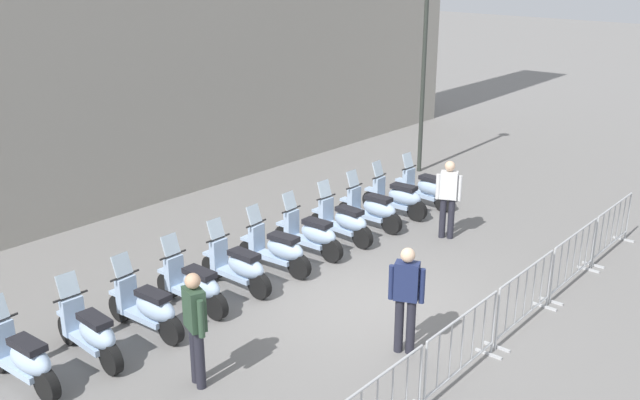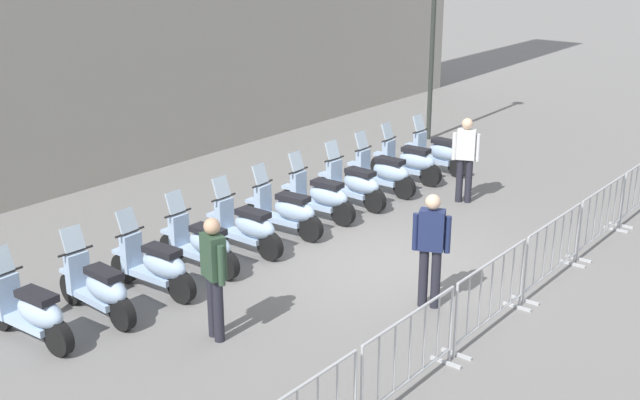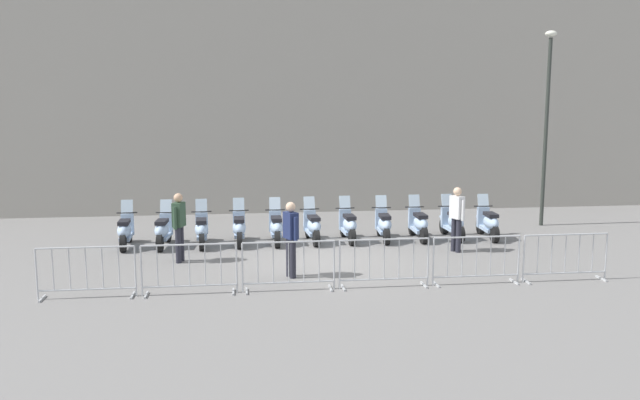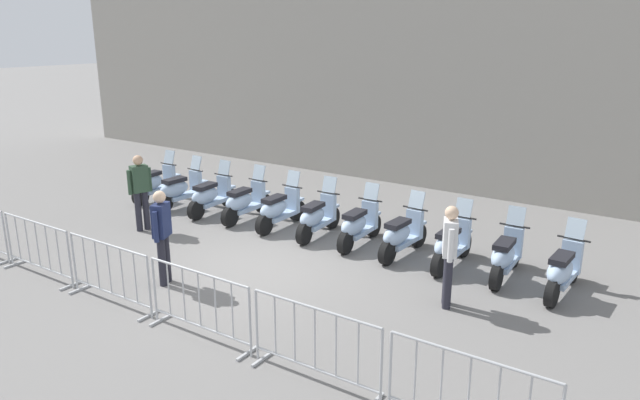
% 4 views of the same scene
% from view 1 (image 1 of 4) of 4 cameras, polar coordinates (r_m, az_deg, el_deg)
% --- Properties ---
extents(ground_plane, '(120.00, 120.00, 0.00)m').
position_cam_1_polar(ground_plane, '(12.60, 3.79, -8.40)').
color(ground_plane, slate).
extents(motorcycle_0, '(0.65, 1.72, 1.24)m').
position_cam_1_polar(motorcycle_0, '(10.97, -22.75, -11.68)').
color(motorcycle_0, black).
rests_on(motorcycle_0, ground).
extents(motorcycle_1, '(0.56, 1.73, 1.24)m').
position_cam_1_polar(motorcycle_1, '(11.31, -17.96, -10.12)').
color(motorcycle_1, black).
rests_on(motorcycle_1, ground).
extents(motorcycle_2, '(0.65, 1.72, 1.24)m').
position_cam_1_polar(motorcycle_2, '(11.80, -13.70, -8.43)').
color(motorcycle_2, black).
rests_on(motorcycle_2, ground).
extents(motorcycle_3, '(0.61, 1.72, 1.24)m').
position_cam_1_polar(motorcycle_3, '(12.41, -10.10, -6.77)').
color(motorcycle_3, black).
rests_on(motorcycle_3, ground).
extents(motorcycle_4, '(0.60, 1.72, 1.24)m').
position_cam_1_polar(motorcycle_4, '(13.01, -6.60, -5.35)').
color(motorcycle_4, black).
rests_on(motorcycle_4, ground).
extents(motorcycle_5, '(0.67, 1.71, 1.24)m').
position_cam_1_polar(motorcycle_5, '(13.68, -3.47, -4.01)').
color(motorcycle_5, black).
rests_on(motorcycle_5, ground).
extents(motorcycle_6, '(0.63, 1.72, 1.24)m').
position_cam_1_polar(motorcycle_6, '(14.40, -0.75, -2.78)').
color(motorcycle_6, black).
rests_on(motorcycle_6, ground).
extents(motorcycle_7, '(0.56, 1.73, 1.24)m').
position_cam_1_polar(motorcycle_7, '(15.11, 1.90, -1.73)').
color(motorcycle_7, black).
rests_on(motorcycle_7, ground).
extents(motorcycle_8, '(0.59, 1.72, 1.24)m').
position_cam_1_polar(motorcycle_8, '(15.89, 4.21, -0.72)').
color(motorcycle_8, black).
rests_on(motorcycle_8, ground).
extents(motorcycle_9, '(0.65, 1.72, 1.24)m').
position_cam_1_polar(motorcycle_9, '(16.70, 6.23, 0.20)').
color(motorcycle_9, black).
rests_on(motorcycle_9, ground).
extents(motorcycle_10, '(0.56, 1.73, 1.24)m').
position_cam_1_polar(motorcycle_10, '(17.45, 8.48, 0.93)').
color(motorcycle_10, black).
rests_on(motorcycle_10, ground).
extents(barrier_segment_2, '(1.95, 0.66, 1.07)m').
position_cam_1_polar(barrier_segment_2, '(10.46, 11.32, -11.60)').
color(barrier_segment_2, '#B2B5B7').
rests_on(barrier_segment_2, ground).
extents(barrier_segment_3, '(1.95, 0.66, 1.07)m').
position_cam_1_polar(barrier_segment_3, '(12.10, 16.14, -7.59)').
color(barrier_segment_3, '#B2B5B7').
rests_on(barrier_segment_3, ground).
extents(barrier_segment_4, '(1.95, 0.66, 1.07)m').
position_cam_1_polar(barrier_segment_4, '(13.86, 19.71, -4.53)').
color(barrier_segment_4, '#B2B5B7').
rests_on(barrier_segment_4, ground).
extents(barrier_segment_5, '(1.95, 0.66, 1.07)m').
position_cam_1_polar(barrier_segment_5, '(15.68, 22.44, -2.16)').
color(barrier_segment_5, '#B2B5B7').
rests_on(barrier_segment_5, ground).
extents(street_lamp, '(0.36, 0.36, 6.13)m').
position_cam_1_polar(street_lamp, '(19.79, 8.44, 12.58)').
color(street_lamp, '#2D332D').
rests_on(street_lamp, ground).
extents(officer_near_row_end, '(0.37, 0.48, 1.73)m').
position_cam_1_polar(officer_near_row_end, '(10.81, 6.94, -7.53)').
color(officer_near_row_end, '#23232D').
rests_on(officer_near_row_end, ground).
extents(officer_mid_plaza, '(0.29, 0.54, 1.73)m').
position_cam_1_polar(officer_mid_plaza, '(10.09, -9.99, -9.71)').
color(officer_mid_plaza, '#23232D').
rests_on(officer_mid_plaza, ground).
extents(officer_by_barriers, '(0.38, 0.48, 1.73)m').
position_cam_1_polar(officer_by_barriers, '(15.37, 10.27, 0.41)').
color(officer_by_barriers, '#23232D').
rests_on(officer_by_barriers, ground).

